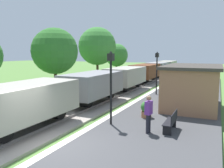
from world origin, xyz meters
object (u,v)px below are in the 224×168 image
at_px(person_waiting, 149,113).
at_px(potted_planter, 146,109).
at_px(lamp_post_near, 111,74).
at_px(tree_field_distant, 117,55).
at_px(tree_field_left, 97,46).
at_px(station_hut, 192,86).
at_px(tree_trackside_far, 55,51).
at_px(bench_near_hut, 171,121).
at_px(freight_train, 137,75).
at_px(lamp_post_far, 157,65).

distance_m(person_waiting, potted_planter, 2.59).
bearing_deg(lamp_post_near, tree_field_distant, 113.00).
relative_size(potted_planter, tree_field_left, 0.13).
distance_m(station_hut, tree_trackside_far, 11.76).
bearing_deg(person_waiting, potted_planter, -63.64).
xyz_separation_m(tree_field_left, tree_field_distant, (-1.16, 8.27, -1.11)).
height_order(station_hut, potted_planter, station_hut).
bearing_deg(tree_field_distant, potted_planter, -62.12).
bearing_deg(tree_trackside_far, station_hut, -1.63).
bearing_deg(bench_near_hut, lamp_post_near, -175.92).
relative_size(tree_trackside_far, tree_field_left, 0.88).
bearing_deg(tree_field_distant, lamp_post_near, -67.00).
bearing_deg(person_waiting, bench_near_hut, -135.61).
height_order(bench_near_hut, person_waiting, person_waiting).
bearing_deg(freight_train, lamp_post_near, -76.23).
distance_m(person_waiting, tree_trackside_far, 12.50).
bearing_deg(lamp_post_far, potted_planter, -80.16).
bearing_deg(potted_planter, bench_near_hut, -45.92).
xyz_separation_m(bench_near_hut, potted_planter, (-1.70, 1.76, 0.00)).
relative_size(lamp_post_near, tree_trackside_far, 0.62).
relative_size(bench_near_hut, tree_field_distant, 0.29).
bearing_deg(bench_near_hut, tree_trackside_far, 152.42).
bearing_deg(freight_train, tree_field_left, -174.72).
bearing_deg(potted_planter, lamp_post_near, -122.90).
height_order(lamp_post_far, tree_field_left, tree_field_left).
distance_m(person_waiting, tree_field_distant, 25.42).
height_order(station_hut, tree_trackside_far, tree_trackside_far).
distance_m(station_hut, person_waiting, 6.32).
relative_size(lamp_post_far, tree_trackside_far, 0.62).
relative_size(tree_field_left, tree_field_distant, 1.30).
bearing_deg(tree_field_left, lamp_post_far, -28.85).
xyz_separation_m(person_waiting, tree_field_distant, (-11.46, 22.57, 2.29)).
distance_m(potted_planter, tree_trackside_far, 10.84).
bearing_deg(freight_train, tree_trackside_far, -119.89).
bearing_deg(station_hut, bench_near_hut, -93.38).
xyz_separation_m(lamp_post_far, tree_field_left, (-8.23, 4.53, 1.78)).
bearing_deg(tree_field_distant, freight_train, -53.08).
bearing_deg(tree_field_left, person_waiting, -54.24).
bearing_deg(tree_field_left, freight_train, 5.28).
distance_m(freight_train, bench_near_hut, 15.50).
bearing_deg(person_waiting, station_hut, -93.11).
height_order(potted_planter, lamp_post_near, lamp_post_near).
bearing_deg(tree_field_distant, bench_near_hut, -60.56).
xyz_separation_m(lamp_post_near, tree_trackside_far, (-8.22, 6.06, 1.17)).
distance_m(freight_train, station_hut, 10.93).
relative_size(freight_train, tree_field_distant, 7.53).
distance_m(tree_trackside_far, tree_field_left, 7.81).
distance_m(potted_planter, lamp_post_far, 7.74).
distance_m(station_hut, lamp_post_far, 5.00).
height_order(person_waiting, lamp_post_far, lamp_post_far).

